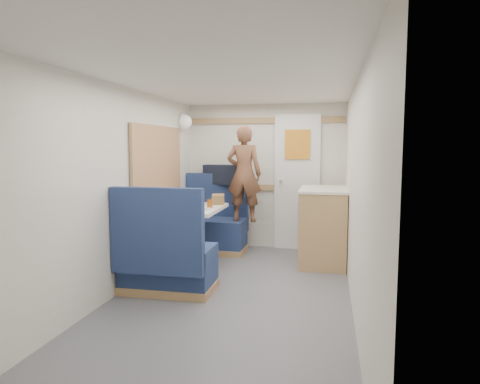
% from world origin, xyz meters
% --- Properties ---
extents(floor, '(4.50, 4.50, 0.00)m').
position_xyz_m(floor, '(0.00, 0.00, 0.00)').
color(floor, '#515156').
rests_on(floor, ground).
extents(ceiling, '(4.50, 4.50, 0.00)m').
position_xyz_m(ceiling, '(0.00, 0.00, 2.00)').
color(ceiling, silver).
rests_on(ceiling, wall_back).
extents(wall_back, '(2.20, 0.02, 2.00)m').
position_xyz_m(wall_back, '(0.00, 2.25, 1.00)').
color(wall_back, silver).
rests_on(wall_back, floor).
extents(wall_left, '(0.02, 4.50, 2.00)m').
position_xyz_m(wall_left, '(-1.10, 0.00, 1.00)').
color(wall_left, silver).
rests_on(wall_left, floor).
extents(wall_right, '(0.02, 4.50, 2.00)m').
position_xyz_m(wall_right, '(1.10, 0.00, 1.00)').
color(wall_right, silver).
rests_on(wall_right, floor).
extents(oak_trim_low, '(2.15, 0.02, 0.08)m').
position_xyz_m(oak_trim_low, '(0.00, 2.23, 0.85)').
color(oak_trim_low, '#A17048').
rests_on(oak_trim_low, wall_back).
extents(oak_trim_high, '(2.15, 0.02, 0.08)m').
position_xyz_m(oak_trim_high, '(0.00, 2.23, 1.78)').
color(oak_trim_high, '#A17048').
rests_on(oak_trim_high, wall_back).
extents(side_window, '(0.04, 1.30, 0.72)m').
position_xyz_m(side_window, '(-1.08, 1.00, 1.25)').
color(side_window, gray).
rests_on(side_window, wall_left).
extents(rear_door, '(0.62, 0.12, 1.86)m').
position_xyz_m(rear_door, '(0.45, 2.22, 0.97)').
color(rear_door, white).
rests_on(rear_door, wall_back).
extents(dinette_table, '(0.62, 0.92, 0.72)m').
position_xyz_m(dinette_table, '(-0.65, 1.00, 0.57)').
color(dinette_table, white).
rests_on(dinette_table, floor).
extents(bench_far, '(0.90, 0.59, 1.05)m').
position_xyz_m(bench_far, '(-0.65, 1.86, 0.30)').
color(bench_far, '#162048').
rests_on(bench_far, floor).
extents(bench_near, '(0.90, 0.59, 1.05)m').
position_xyz_m(bench_near, '(-0.65, 0.14, 0.30)').
color(bench_near, '#162048').
rests_on(bench_near, floor).
extents(ledge, '(0.90, 0.14, 0.04)m').
position_xyz_m(ledge, '(-0.65, 2.12, 0.88)').
color(ledge, '#A17048').
rests_on(ledge, bench_far).
extents(dome_light, '(0.20, 0.20, 0.20)m').
position_xyz_m(dome_light, '(-1.04, 1.85, 1.75)').
color(dome_light, white).
rests_on(dome_light, wall_left).
extents(galley_counter, '(0.57, 0.92, 0.92)m').
position_xyz_m(galley_counter, '(0.82, 1.55, 0.47)').
color(galley_counter, '#A17048').
rests_on(galley_counter, floor).
extents(person, '(0.45, 0.30, 1.24)m').
position_xyz_m(person, '(-0.20, 1.73, 1.07)').
color(person, brown).
rests_on(person, bench_far).
extents(duffel_bag, '(0.61, 0.43, 0.27)m').
position_xyz_m(duffel_bag, '(-0.55, 2.12, 1.03)').
color(duffel_bag, black).
rests_on(duffel_bag, ledge).
extents(tray, '(0.38, 0.44, 0.02)m').
position_xyz_m(tray, '(-0.56, 0.74, 0.73)').
color(tray, silver).
rests_on(tray, dinette_table).
extents(orange_fruit, '(0.07, 0.07, 0.07)m').
position_xyz_m(orange_fruit, '(-0.49, 0.74, 0.77)').
color(orange_fruit, '#D54E09').
rests_on(orange_fruit, tray).
extents(cheese_block, '(0.11, 0.08, 0.03)m').
position_xyz_m(cheese_block, '(-0.51, 0.84, 0.76)').
color(cheese_block, '#E5CF84').
rests_on(cheese_block, tray).
extents(wine_glass, '(0.08, 0.08, 0.17)m').
position_xyz_m(wine_glass, '(-0.77, 0.95, 0.84)').
color(wine_glass, white).
rests_on(wine_glass, dinette_table).
extents(tumbler_left, '(0.07, 0.07, 0.11)m').
position_xyz_m(tumbler_left, '(-0.78, 0.62, 0.77)').
color(tumbler_left, white).
rests_on(tumbler_left, dinette_table).
extents(tumbler_right, '(0.06, 0.06, 0.10)m').
position_xyz_m(tumbler_right, '(-0.69, 1.11, 0.77)').
color(tumbler_right, white).
rests_on(tumbler_right, dinette_table).
extents(beer_glass, '(0.06, 0.06, 0.10)m').
position_xyz_m(beer_glass, '(-0.46, 1.03, 0.77)').
color(beer_glass, '#8E4814').
rests_on(beer_glass, dinette_table).
extents(pepper_grinder, '(0.04, 0.04, 0.10)m').
position_xyz_m(pepper_grinder, '(-0.71, 1.18, 0.77)').
color(pepper_grinder, black).
rests_on(pepper_grinder, dinette_table).
extents(salt_grinder, '(0.04, 0.04, 0.09)m').
position_xyz_m(salt_grinder, '(-0.63, 0.98, 0.76)').
color(salt_grinder, white).
rests_on(salt_grinder, dinette_table).
extents(bread_loaf, '(0.20, 0.29, 0.11)m').
position_xyz_m(bread_loaf, '(-0.45, 1.38, 0.78)').
color(bread_loaf, brown).
rests_on(bread_loaf, dinette_table).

